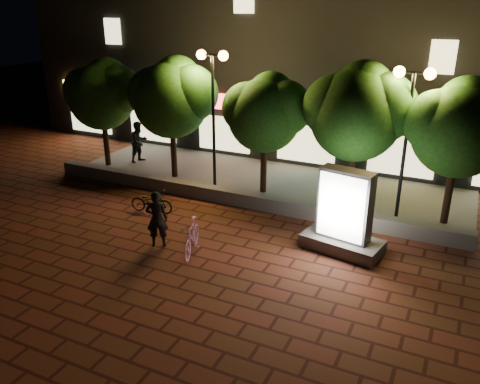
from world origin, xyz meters
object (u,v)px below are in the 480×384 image
Objects in this scene: tree_right at (359,109)px; tree_far_left at (103,92)px; tree_far_right at (462,125)px; scooter_pink at (192,237)px; ad_kiosk at (344,218)px; rider at (157,219)px; street_lamp_left at (213,85)px; scooter_parked at (151,202)px; tree_mid at (267,110)px; pedestrian at (139,142)px; tree_left at (173,95)px; street_lamp_right at (410,105)px.

tree_far_left is at bearing -180.00° from tree_right.
tree_far_right reaches higher than tree_far_left.
scooter_pink is at bearing -141.11° from tree_far_right.
tree_far_left is at bearing 164.12° from ad_kiosk.
rider is at bearing -130.16° from tree_right.
street_lamp_left reaches higher than scooter_parked.
street_lamp_left is at bearing -172.69° from tree_mid.
scooter_pink is at bearing -122.55° from tree_right.
tree_far_right is 2.80× the size of scooter_pink.
street_lamp_left is 3.04× the size of scooter_pink.
pedestrian is at bearing 118.05° from scooter_pink.
tree_far_left is 0.97× the size of tree_far_right.
tree_mid reaches higher than ad_kiosk.
scooter_parked is (-6.69, -0.19, -0.61)m from ad_kiosk.
tree_far_right reaches higher than pedestrian.
scooter_parked is (-9.35, -3.41, -2.96)m from tree_far_right.
tree_left is 0.97× the size of tree_right.
scooter_pink is 3.36m from scooter_parked.
tree_far_right is 8.58m from street_lamp_left.
scooter_pink is 0.92× the size of pedestrian.
tree_mid is at bearing 71.27° from scooter_pink.
street_lamp_right is at bearing -9.10° from tree_right.
tree_far_right is 13.28m from pedestrian.
street_lamp_right is 1.98× the size of ad_kiosk.
tree_mid is 5.26m from scooter_parked.
pedestrian is (-6.53, 0.94, -2.21)m from tree_mid.
ad_kiosk is at bearing 10.23° from scooter_pink.
street_lamp_left is at bearing -24.68° from scooter_parked.
rider is 1.15× the size of scooter_parked.
scooter_pink is at bearing -90.94° from tree_mid.
tree_right is 3.20m from tree_far_right.
pedestrian is at bearing 175.87° from tree_far_right.
street_lamp_right reaches higher than scooter_pink.
tree_far_right is at bearing -0.00° from tree_left.
rider is 2.59m from scooter_parked.
tree_mid is 5.48m from ad_kiosk.
tree_mid is 3.32m from tree_right.
scooter_parked is (-6.16, -3.41, -3.16)m from tree_right.
scooter_parked is 0.84× the size of pedestrian.
street_lamp_right is 2.92× the size of scooter_pink.
pedestrian is (-5.30, 6.32, 0.11)m from rider.
tree_far_left reaches higher than tree_mid.
street_lamp_left is 2.81× the size of pedestrian.
tree_far_left is 0.89× the size of street_lamp_left.
tree_right is at bearing 2.81° from street_lamp_left.
tree_far_right is at bearing -0.00° from tree_right.
street_lamp_right is (-1.55, -0.26, 0.53)m from tree_far_right.
tree_far_left is 1.03× the size of tree_mid.
tree_far_right is 1.66m from street_lamp_right.
scooter_pink is at bearing -122.57° from pedestrian.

